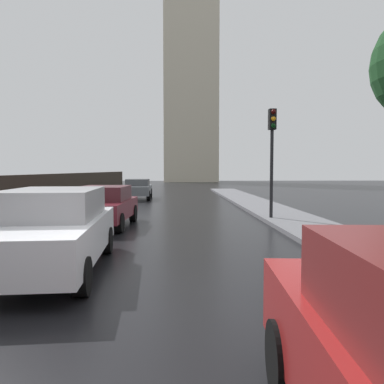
% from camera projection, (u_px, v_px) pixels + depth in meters
% --- Properties ---
extents(ground, '(120.00, 120.00, 0.00)m').
position_uv_depth(ground, '(115.00, 312.00, 5.02)').
color(ground, black).
extents(car_grey_near_kerb, '(1.78, 4.07, 1.31)m').
position_uv_depth(car_grey_near_kerb, '(138.00, 189.00, 24.28)').
color(car_grey_near_kerb, slate).
rests_on(car_grey_near_kerb, ground).
extents(car_maroon_mid_road, '(1.98, 3.94, 1.35)m').
position_uv_depth(car_maroon_mid_road, '(103.00, 205.00, 12.61)').
color(car_maroon_mid_road, maroon).
rests_on(car_maroon_mid_road, ground).
extents(car_white_behind_camera, '(2.12, 4.51, 1.53)m').
position_uv_depth(car_white_behind_camera, '(51.00, 229.00, 7.04)').
color(car_white_behind_camera, silver).
rests_on(car_white_behind_camera, ground).
extents(traffic_light, '(0.26, 0.39, 3.98)m').
position_uv_depth(traffic_light, '(272.00, 142.00, 13.74)').
color(traffic_light, black).
rests_on(traffic_light, sidewalk_strip).
extents(distant_tower, '(8.73, 8.20, 36.25)m').
position_uv_depth(distant_tower, '(190.00, 82.00, 60.51)').
color(distant_tower, beige).
rests_on(distant_tower, ground).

